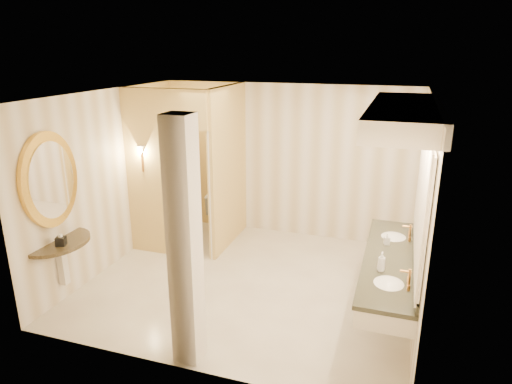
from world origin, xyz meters
TOP-DOWN VIEW (x-y plane):
  - floor at (0.00, 0.00)m, footprint 4.50×4.50m
  - ceiling at (0.00, 0.00)m, footprint 4.50×4.50m
  - wall_back at (0.00, 2.00)m, footprint 4.50×0.02m
  - wall_front at (0.00, -2.00)m, footprint 4.50×0.02m
  - wall_left at (-2.25, 0.00)m, footprint 0.02×4.00m
  - wall_right at (2.25, 0.00)m, footprint 0.02×4.00m
  - toilet_closet at (-1.11, 0.97)m, footprint 1.50×1.55m
  - wall_sconce at (-1.93, 0.43)m, footprint 0.14×0.14m
  - vanity at (1.98, -0.40)m, footprint 0.75×2.63m
  - console_shelf at (-2.21, -1.25)m, footprint 0.95×0.95m
  - pillar at (-0.08, -1.80)m, footprint 0.28×0.28m
  - tissue_box at (-2.06, -1.35)m, footprint 0.14×0.14m
  - toilet at (-1.10, 1.67)m, footprint 0.59×0.87m
  - soap_bottle_a at (1.87, -0.03)m, footprint 0.09×0.09m
  - soap_bottle_b at (1.85, -0.72)m, footprint 0.10×0.10m
  - soap_bottle_c at (1.85, -0.80)m, footprint 0.10×0.10m

SIDE VIEW (x-z plane):
  - floor at x=0.00m, z-range 0.00..0.00m
  - toilet at x=-1.10m, z-range 0.00..0.82m
  - soap_bottle_b at x=1.85m, z-range 0.88..0.99m
  - tissue_box at x=-2.06m, z-range 0.88..0.99m
  - soap_bottle_a at x=1.87m, z-range 0.88..1.03m
  - soap_bottle_c at x=1.85m, z-range 0.88..1.11m
  - console_shelf at x=-2.21m, z-range 0.38..2.30m
  - wall_back at x=0.00m, z-range 0.00..2.70m
  - wall_front at x=0.00m, z-range 0.00..2.70m
  - wall_left at x=-2.25m, z-range 0.00..2.70m
  - wall_right at x=2.25m, z-range 0.00..2.70m
  - pillar at x=-0.08m, z-range 0.00..2.70m
  - toilet_closet at x=-1.11m, z-range 0.04..2.74m
  - vanity at x=1.98m, z-range 0.58..2.67m
  - wall_sconce at x=-1.93m, z-range 1.52..1.94m
  - ceiling at x=0.00m, z-range 2.70..2.70m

